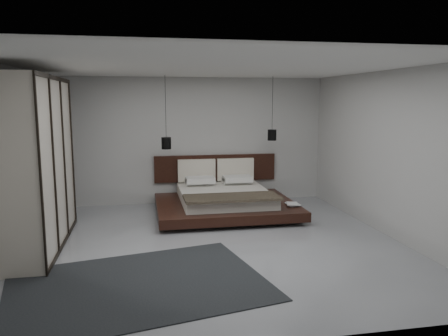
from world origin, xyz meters
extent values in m
plane|color=#94979D|center=(0.00, 0.00, 0.00)|extent=(6.00, 6.00, 0.00)
plane|color=white|center=(0.00, 0.00, 2.80)|extent=(6.00, 6.00, 0.00)
plane|color=#B2B2AF|center=(0.00, 3.00, 1.40)|extent=(6.00, 0.00, 6.00)
plane|color=#B2B2AF|center=(0.00, -3.00, 1.40)|extent=(6.00, 0.00, 6.00)
plane|color=#B2B2AF|center=(-3.00, 0.00, 1.40)|extent=(0.00, 6.00, 6.00)
plane|color=#B2B2AF|center=(3.00, 0.00, 1.40)|extent=(0.00, 6.00, 6.00)
cube|color=black|center=(-2.95, 2.45, 1.30)|extent=(0.05, 0.90, 2.60)
cube|color=black|center=(0.53, 1.75, 0.04)|extent=(2.17, 1.78, 0.08)
cube|color=black|center=(0.53, 1.75, 0.17)|extent=(2.76, 2.27, 0.18)
cube|color=silver|center=(0.53, 1.88, 0.37)|extent=(1.78, 1.97, 0.22)
cube|color=black|center=(0.53, 1.11, 0.50)|extent=(1.80, 0.69, 0.05)
cube|color=white|center=(0.11, 2.64, 0.53)|extent=(0.61, 0.39, 0.12)
cube|color=white|center=(0.94, 2.64, 0.53)|extent=(0.61, 0.39, 0.12)
cube|color=white|center=(0.11, 2.50, 0.59)|extent=(0.61, 0.39, 0.12)
cube|color=white|center=(0.94, 2.50, 0.59)|extent=(0.61, 0.39, 0.12)
cube|color=black|center=(0.53, 2.96, 0.77)|extent=(2.76, 0.08, 0.60)
cube|color=silver|center=(0.08, 2.87, 0.74)|extent=(0.84, 0.10, 0.50)
cube|color=silver|center=(0.97, 2.87, 0.74)|extent=(0.84, 0.10, 0.50)
imported|color=#99724C|center=(1.66, 1.26, 0.27)|extent=(0.25, 0.33, 0.03)
imported|color=#99724C|center=(1.64, 1.23, 0.30)|extent=(0.28, 0.34, 0.02)
cylinder|color=black|center=(-0.61, 2.34, 2.17)|extent=(0.01, 0.01, 1.26)
cylinder|color=black|center=(-0.61, 2.34, 1.42)|extent=(0.20, 0.20, 0.24)
cylinder|color=#FFE0B2|center=(-0.61, 2.34, 1.31)|extent=(0.15, 0.15, 0.01)
cylinder|color=black|center=(1.66, 2.34, 2.24)|extent=(0.01, 0.01, 1.13)
cylinder|color=black|center=(1.66, 2.34, 1.56)|extent=(0.19, 0.19, 0.23)
cylinder|color=#FFE0B2|center=(1.66, 2.34, 1.45)|extent=(0.14, 0.14, 0.01)
cube|color=beige|center=(-2.70, 0.41, 1.33)|extent=(0.61, 2.66, 2.66)
cube|color=black|center=(-2.38, 0.41, 2.63)|extent=(0.03, 2.66, 0.06)
cube|color=black|center=(-2.38, 0.41, 0.03)|extent=(0.03, 2.66, 0.06)
cube|color=black|center=(-2.38, -0.92, 1.33)|extent=(0.03, 0.05, 2.66)
cube|color=black|center=(-2.38, -0.03, 1.33)|extent=(0.03, 0.05, 2.66)
cube|color=black|center=(-2.38, 0.85, 1.33)|extent=(0.03, 0.05, 2.66)
cube|color=black|center=(-2.38, 1.74, 1.33)|extent=(0.03, 0.05, 2.66)
cube|color=black|center=(-1.20, -1.42, 0.01)|extent=(3.51, 2.81, 0.01)
camera|label=1|loc=(-1.11, -6.70, 2.30)|focal=35.00mm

